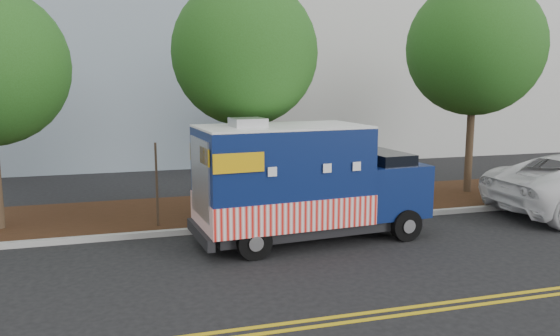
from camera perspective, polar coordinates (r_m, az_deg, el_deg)
name	(u,v)px	position (r m, az deg, el deg)	size (l,w,h in m)	color
ground	(267,244)	(13.71, -1.34, -7.90)	(120.00, 120.00, 0.00)	black
curb	(254,226)	(15.00, -2.74, -6.10)	(120.00, 0.18, 0.15)	#9E9E99
mulch_strip	(238,209)	(16.98, -4.41, -4.29)	(120.00, 4.00, 0.15)	black
centerline_near	(334,317)	(9.75, 5.70, -15.24)	(120.00, 0.10, 0.01)	gold
centerline_far	(340,323)	(9.55, 6.28, -15.83)	(120.00, 0.10, 0.01)	gold
tree_b	(245,53)	(15.66, -3.69, 11.88)	(4.11, 4.11, 6.83)	#38281C
tree_c	(475,48)	(19.96, 19.70, 11.74)	(4.57, 4.57, 7.39)	#38281C
sign_post	(157,187)	(14.88, -12.75, -1.99)	(0.06, 0.06, 2.40)	#473828
food_truck	(301,185)	(13.65, 2.24, -1.82)	(6.12, 2.73, 3.14)	black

